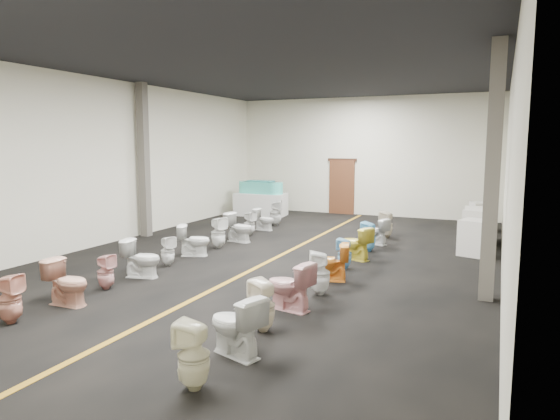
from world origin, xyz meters
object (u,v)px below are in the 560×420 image
Objects in this scene: appliance_crate_d at (482,217)px; toilet_right_3 at (289,286)px; toilet_left_6 at (194,240)px; toilet_right_1 at (235,325)px; toilet_right_7 at (356,243)px; toilet_right_6 at (345,254)px; toilet_left_7 at (218,233)px; toilet_left_10 at (264,219)px; appliance_crate_b at (478,228)px; toilet_right_2 at (263,306)px; toilet_right_5 at (330,262)px; bathtub at (261,188)px; appliance_crate_c at (480,224)px; toilet_left_3 at (106,272)px; toilet_left_2 at (67,282)px; toilet_left_1 at (9,299)px; toilet_right_10 at (387,224)px; toilet_left_11 at (276,213)px; display_table at (261,204)px; toilet_left_5 at (168,251)px; appliance_crate_a at (476,238)px; toilet_left_8 at (239,227)px; toilet_left_4 at (142,258)px; toilet_right_4 at (320,273)px; toilet_right_0 at (194,356)px; toilet_right_9 at (376,231)px; toilet_right_8 at (369,237)px; toilet_left_9 at (250,224)px.

appliance_crate_d reaches higher than toilet_right_3.
toilet_left_6 is 0.93× the size of toilet_right_1.
toilet_right_6 is at bearing 24.06° from toilet_right_7.
toilet_left_10 is at bearing 22.68° from toilet_left_7.
toilet_right_3 is at bearing -110.90° from appliance_crate_b.
toilet_right_5 is (0.04, 3.00, -0.01)m from toilet_right_2.
bathtub reaches higher than appliance_crate_c.
toilet_left_2 is at bearing -175.24° from toilet_left_3.
appliance_crate_b is 1.27× the size of toilet_left_1.
toilet_left_10 is at bearing -137.84° from toilet_right_1.
toilet_left_2 is at bearing -1.06° from toilet_right_10.
toilet_left_11 is 9.51m from toilet_right_2.
toilet_right_1 is (3.74, 0.38, 0.03)m from toilet_left_1.
appliance_crate_c reaches higher than toilet_left_1.
display_table is 2.79× the size of toilet_left_5.
toilet_right_7 is at bearing -41.44° from bathtub.
appliance_crate_d is 6.60m from toilet_left_11.
toilet_left_5 is 1.11m from toilet_left_6.
bathtub is 2.23× the size of toilet_right_3.
appliance_crate_a is 1.09× the size of toilet_left_8.
toilet_left_6 is at bearing -147.13° from appliance_crate_b.
toilet_left_1 is 0.96× the size of toilet_left_8.
toilet_left_6 is at bearing -122.68° from toilet_right_1.
toilet_left_1 is at bearing -65.58° from toilet_right_1.
toilet_left_8 is at bearing -12.88° from toilet_left_4.
toilet_left_3 is at bearing -122.70° from appliance_crate_d.
toilet_left_8 is at bearing -35.26° from toilet_right_10.
toilet_right_4 is (3.72, -3.76, -0.00)m from toilet_left_8.
toilet_right_1 is at bearing -109.63° from toilet_left_5.
toilet_left_7 is at bearing -63.10° from toilet_right_7.
appliance_crate_c is 1.17× the size of toilet_right_0.
bathtub reaches higher than toilet_left_11.
toilet_right_5 is at bearing -82.34° from toilet_left_4.
bathtub is at bearing -103.76° from toilet_right_9.
appliance_crate_d reaches higher than toilet_right_1.
toilet_right_4 is at bearing -106.17° from appliance_crate_d.
toilet_left_10 is at bearing 1.17° from toilet_left_3.
toilet_right_8 is at bearing 178.20° from toilet_right_6.
bathtub is 10.16m from toilet_left_3.
appliance_crate_c is at bearing -37.15° from toilet_left_7.
toilet_left_7 is at bearing -161.39° from toilet_left_9.
toilet_right_5 is at bearing 22.00° from toilet_right_10.
toilet_right_1 is 2.95m from toilet_right_4.
toilet_left_7 is (1.65, -5.91, -0.01)m from display_table.
appliance_crate_a reaches higher than toilet_right_0.
toilet_left_7 is at bearing -124.42° from toilet_right_3.
appliance_crate_c is at bearing 90.00° from appliance_crate_a.
toilet_left_2 is at bearing -120.24° from toilet_right_0.
toilet_left_3 is at bearing -75.16° from bathtub.
display_table reaches higher than toilet_right_8.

